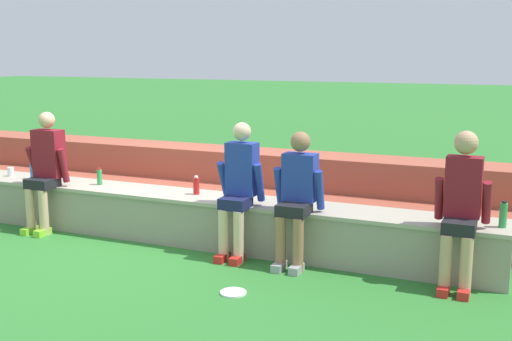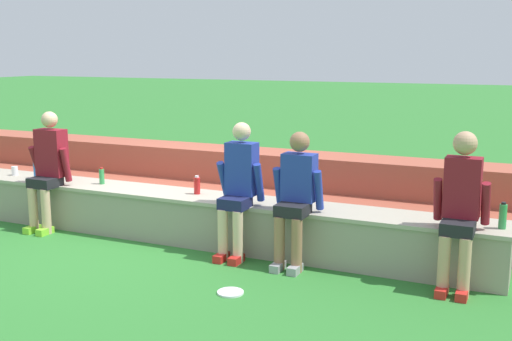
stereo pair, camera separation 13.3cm
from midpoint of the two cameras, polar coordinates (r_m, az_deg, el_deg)
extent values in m
plane|color=#2D752D|center=(7.56, -10.69, -6.24)|extent=(80.00, 80.00, 0.00)
cube|color=gray|center=(7.72, -9.52, -3.73)|extent=(8.23, 0.58, 0.55)
cube|color=#ABA28E|center=(7.66, -9.58, -1.84)|extent=(8.27, 0.62, 0.04)
cube|color=#A44D38|center=(8.46, -6.13, -2.80)|extent=(10.72, 0.65, 0.43)
cube|color=#A8513D|center=(8.97, -4.04, -0.58)|extent=(10.72, 0.65, 0.86)
cylinder|color=#DBAD89|center=(8.16, -19.07, -3.39)|extent=(0.11, 0.11, 0.55)
cylinder|color=#DBAD89|center=(8.03, -18.01, -3.56)|extent=(0.11, 0.11, 0.55)
cube|color=#8CD833|center=(8.19, -19.16, -5.05)|extent=(0.10, 0.22, 0.08)
cube|color=#8CD833|center=(8.06, -18.11, -5.24)|extent=(0.10, 0.22, 0.08)
cube|color=black|center=(8.11, -18.10, -1.02)|extent=(0.33, 0.30, 0.12)
cube|color=maroon|center=(8.15, -17.57, 1.55)|extent=(0.37, 0.20, 0.58)
sphere|color=#DBAD89|center=(8.10, -17.74, 4.41)|extent=(0.20, 0.20, 0.20)
cylinder|color=maroon|center=(8.32, -18.82, 0.73)|extent=(0.08, 0.21, 0.42)
cylinder|color=maroon|center=(8.00, -16.37, 0.50)|extent=(0.08, 0.16, 0.43)
cylinder|color=beige|center=(6.69, -2.45, -5.84)|extent=(0.11, 0.11, 0.55)
cylinder|color=beige|center=(6.61, -1.07, -6.02)|extent=(0.11, 0.11, 0.55)
cube|color=red|center=(6.72, -2.59, -7.86)|extent=(0.10, 0.22, 0.08)
cube|color=red|center=(6.65, -1.22, -8.06)|extent=(0.10, 0.22, 0.08)
cube|color=#191E47|center=(6.66, -1.35, -2.95)|extent=(0.29, 0.28, 0.12)
cube|color=#23389E|center=(6.74, -0.72, 0.16)|extent=(0.32, 0.20, 0.57)
sphere|color=beige|center=(6.68, -0.73, 3.55)|extent=(0.20, 0.20, 0.20)
cylinder|color=#23389E|center=(6.84, -2.39, -0.79)|extent=(0.08, 0.24, 0.42)
cylinder|color=#23389E|center=(6.66, 0.84, -1.09)|extent=(0.08, 0.18, 0.43)
cylinder|color=#996B4C|center=(6.40, 2.73, -6.59)|extent=(0.11, 0.11, 0.55)
cylinder|color=#996B4C|center=(6.34, 4.31, -6.79)|extent=(0.11, 0.11, 0.55)
cube|color=#99999E|center=(6.44, 2.57, -8.69)|extent=(0.10, 0.22, 0.08)
cube|color=#99999E|center=(6.38, 4.15, -8.91)|extent=(0.10, 0.22, 0.08)
cube|color=black|center=(6.39, 3.95, -3.55)|extent=(0.31, 0.31, 0.12)
cube|color=#23389E|center=(6.48, 4.52, -0.63)|extent=(0.34, 0.20, 0.49)
sphere|color=#996B4C|center=(6.42, 4.57, 2.61)|extent=(0.21, 0.21, 0.21)
cylinder|color=#23389E|center=(6.56, 2.64, -1.45)|extent=(0.08, 0.20, 0.43)
cylinder|color=#23389E|center=(6.42, 6.29, -1.79)|extent=(0.08, 0.18, 0.43)
cylinder|color=tan|center=(6.02, 17.23, -8.19)|extent=(0.11, 0.11, 0.55)
cylinder|color=tan|center=(6.01, 18.93, -8.35)|extent=(0.11, 0.11, 0.55)
cube|color=red|center=(6.07, 17.06, -10.42)|extent=(0.10, 0.22, 0.08)
cube|color=red|center=(6.05, 18.76, -10.59)|extent=(0.10, 0.22, 0.08)
cube|color=black|center=(6.04, 18.40, -4.93)|extent=(0.29, 0.31, 0.12)
cube|color=maroon|center=(6.13, 18.78, -1.47)|extent=(0.32, 0.20, 0.57)
sphere|color=tan|center=(6.06, 19.01, 2.35)|extent=(0.22, 0.22, 0.22)
cylinder|color=maroon|center=(6.16, 16.73, -2.50)|extent=(0.08, 0.20, 0.43)
cylinder|color=maroon|center=(6.12, 20.66, -2.83)|extent=(0.08, 0.20, 0.42)
cylinder|color=blue|center=(8.68, -18.87, 0.03)|extent=(0.06, 0.06, 0.21)
cylinder|color=black|center=(8.66, -18.91, 0.78)|extent=(0.04, 0.04, 0.02)
cylinder|color=green|center=(6.31, 21.99, -3.89)|extent=(0.07, 0.07, 0.23)
cylinder|color=black|center=(6.28, 22.07, -2.77)|extent=(0.04, 0.04, 0.02)
cylinder|color=green|center=(8.05, -13.32, -0.54)|extent=(0.06, 0.06, 0.19)
cylinder|color=red|center=(8.03, -13.36, 0.20)|extent=(0.04, 0.04, 0.02)
cylinder|color=red|center=(7.31, -4.84, -1.39)|extent=(0.07, 0.07, 0.19)
cylinder|color=white|center=(7.28, -4.85, -0.56)|extent=(0.04, 0.04, 0.02)
cylinder|color=white|center=(8.97, -20.60, -0.03)|extent=(0.08, 0.08, 0.12)
cylinder|color=white|center=(5.87, -1.67, -10.97)|extent=(0.24, 0.24, 0.02)
camera|label=1|loc=(0.07, -89.45, 0.10)|focal=44.21mm
camera|label=2|loc=(0.07, 90.55, -0.10)|focal=44.21mm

